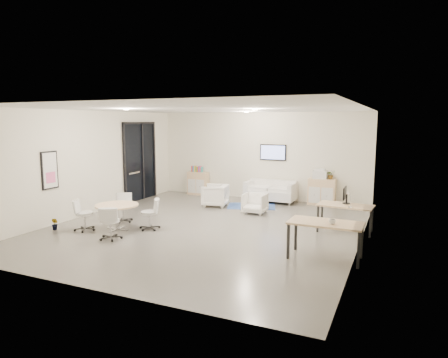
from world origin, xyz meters
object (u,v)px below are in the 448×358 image
at_px(armchair_left, 215,194).
at_px(armchair_right, 255,202).
at_px(loveseat, 271,192).
at_px(round_table, 117,208).
at_px(sideboard_right, 322,192).
at_px(desk_rear, 345,208).
at_px(sideboard_left, 198,183).
at_px(desk_front, 326,226).

xyz_separation_m(armchair_left, armchair_right, (1.60, -0.46, -0.06)).
relative_size(loveseat, armchair_right, 2.54).
relative_size(armchair_right, round_table, 0.62).
xyz_separation_m(sideboard_right, desk_rear, (1.19, -3.22, 0.19)).
bearing_deg(sideboard_left, desk_front, -43.14).
height_order(sideboard_right, round_table, sideboard_right).
distance_m(armchair_left, desk_rear, 4.74).
bearing_deg(desk_front, sideboard_right, 101.95).
distance_m(loveseat, round_table, 5.90).
height_order(sideboard_left, round_table, sideboard_left).
distance_m(sideboard_left, loveseat, 3.07).
relative_size(armchair_left, desk_rear, 0.56).
height_order(sideboard_right, desk_front, sideboard_right).
distance_m(sideboard_left, desk_front, 8.10).
xyz_separation_m(armchair_right, desk_rear, (2.87, -1.07, 0.30)).
relative_size(sideboard_right, loveseat, 0.52).
bearing_deg(armchair_left, loveseat, 124.15).
distance_m(loveseat, armchair_right, 1.95).
bearing_deg(desk_rear, loveseat, 140.15).
bearing_deg(sideboard_left, armchair_left, -47.82).
height_order(loveseat, round_table, loveseat).
bearing_deg(sideboard_right, round_table, -128.68).
bearing_deg(armchair_right, desk_front, -50.87).
distance_m(sideboard_left, armchair_left, 2.30).
bearing_deg(round_table, armchair_left, 73.84).
bearing_deg(loveseat, round_table, -114.61).
bearing_deg(armchair_left, armchair_right, 63.52).
distance_m(armchair_right, desk_rear, 3.08).
xyz_separation_m(sideboard_left, round_table, (0.45, -5.49, 0.16)).
distance_m(armchair_left, armchair_right, 1.67).
bearing_deg(sideboard_left, round_table, -85.35).
height_order(desk_rear, desk_front, desk_front).
bearing_deg(loveseat, sideboard_right, 8.07).
relative_size(sideboard_left, loveseat, 0.50).
relative_size(sideboard_right, desk_rear, 0.63).
bearing_deg(round_table, sideboard_left, 94.65).
xyz_separation_m(armchair_left, round_table, (-1.10, -3.79, 0.20)).
xyz_separation_m(armchair_right, desk_front, (2.76, -3.37, 0.36)).
bearing_deg(desk_front, round_table, -179.53).
relative_size(loveseat, round_table, 1.58).
height_order(sideboard_left, armchair_right, sideboard_left).
height_order(desk_front, round_table, desk_front).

